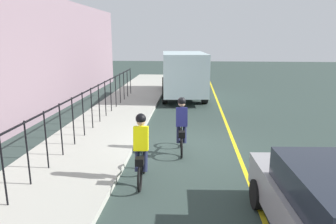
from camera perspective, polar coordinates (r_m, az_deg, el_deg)
The scene contains 9 objects.
ground_plane at distance 10.79m, azimuth 3.73°, elevation -6.30°, with size 80.00×80.00×0.00m, color #2B3A35.
lane_line_centre at distance 10.89m, azimuth 12.23°, elevation -6.37°, with size 36.00×0.12×0.01m, color yellow.
sidewalk at distance 11.31m, azimuth -13.83°, elevation -5.34°, with size 40.00×3.20×0.15m, color #A4A599.
building_wall at distance 14.09m, azimuth -26.10°, elevation 8.62°, with size 28.00×0.80×5.57m, color slate.
iron_fence at distance 12.05m, azimuth -14.49°, elevation 1.45°, with size 16.71×0.04×1.60m.
cyclist_lead at distance 9.93m, azimuth 2.49°, elevation -2.50°, with size 1.71×0.38×1.83m.
cyclist_follow at distance 7.91m, azimuth -4.88°, elevation -6.77°, with size 1.71×0.38×1.83m.
patrol_sedan at distance 6.06m, azimuth 28.21°, elevation -15.88°, with size 4.49×2.11×1.58m.
box_truck_background at distance 19.29m, azimuth 2.73°, elevation 7.18°, with size 6.89×3.03×2.78m.
Camera 1 is at (-10.16, -0.07, 3.63)m, focal length 33.48 mm.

